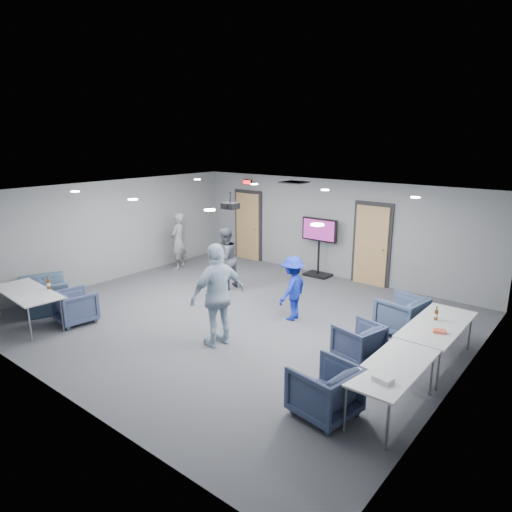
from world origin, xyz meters
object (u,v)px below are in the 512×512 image
Objects in this scene: person_c at (218,295)px; table_right_a at (437,326)px; bottle_front at (48,284)px; person_b at (225,259)px; chair_right_b at (358,342)px; table_front_left at (27,293)px; chair_right_c at (325,390)px; chair_front_a at (76,307)px; chair_front_b at (44,295)px; tv_stand at (319,244)px; person_a at (178,241)px; projector at (230,206)px; table_right_b at (393,369)px; bottle_right at (436,315)px; person_d at (292,288)px; chair_right_a at (401,315)px.

person_c is 3.89m from table_right_a.
person_b is at bearing 70.19° from bottle_front.
table_front_left is at bearing -50.38° from chair_right_b.
chair_right_c is 1.10× the size of chair_front_a.
bottle_front is at bearing -174.10° from chair_front_b.
tv_stand reaches higher than chair_right_c.
table_right_a is at bearing -147.33° from chair_front_a.
chair_right_c is at bearing -57.95° from tv_stand.
bottle_front is (-5.85, -2.54, 0.50)m from chair_right_b.
person_b is 2.10× the size of chair_front_a.
chair_right_b is at bearing -149.24° from chair_front_a.
tv_stand reaches higher than table_right_a.
person_a is at bearing -91.58° from chair_right_b.
projector is (1.21, -1.11, 1.60)m from person_b.
person_a is 4.54m from bottle_front.
projector reaches higher than chair_right_c.
table_right_b is 2.05m from bottle_right.
person_a is 0.86× the size of table_right_a.
person_c is at bearing -95.89° from chair_right_c.
person_b is 4.15m from bottle_front.
person_d is 1.66× the size of chair_right_a.
chair_right_a is 0.51× the size of tv_stand.
table_front_left is (-6.45, -1.07, 0.31)m from chair_right_c.
chair_right_b is 6.73m from table_front_left.
table_front_left is at bearing -71.57° from chair_right_c.
table_front_left is at bearing -51.33° from person_c.
chair_front_a reaches higher than chair_right_b.
table_right_a is at bearing 59.88° from person_a.
tv_stand is at bearing -96.06° from chair_front_b.
person_d is at bearing -178.61° from bottle_right.
bottle_front reaches higher than chair_front_b.
person_c is 3.80m from bottle_front.
table_right_a is 1.19× the size of tv_stand.
tv_stand is (-3.31, 2.30, 0.55)m from chair_right_a.
chair_right_a is 1.15× the size of chair_right_b.
person_b is 1.91× the size of chair_right_c.
chair_right_a is 2.92m from table_right_b.
chair_right_b is at bearing 73.06° from person_b.
chair_right_c is at bearing 56.71° from person_b.
person_c is 2.69× the size of chair_right_b.
table_front_left is (-7.16, -3.61, -0.00)m from table_right_a.
chair_right_a is at bearing 18.85° from projector.
table_right_b is (0.95, -2.74, 0.30)m from chair_right_a.
table_right_a is 8.02m from table_front_left.
bottle_right is (5.46, -0.52, 0.02)m from person_b.
chair_front_b is (-1.20, -0.07, 0.01)m from chair_front_a.
bottle_front is 0.17× the size of tv_stand.
person_b is 1.16× the size of person_d.
tv_stand is (2.25, 6.08, 0.58)m from chair_front_a.
bottle_front is at bearing -19.59° from person_b.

